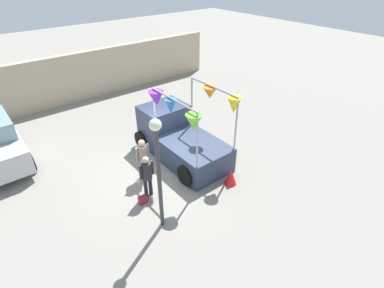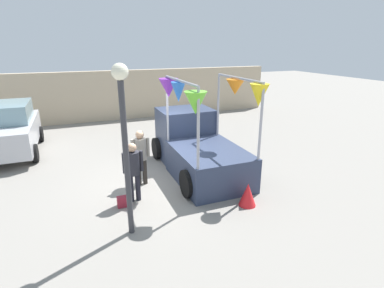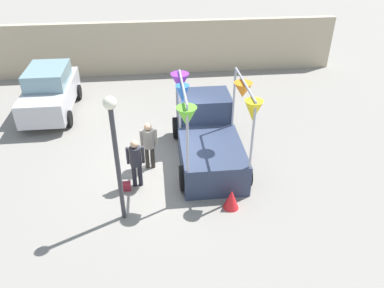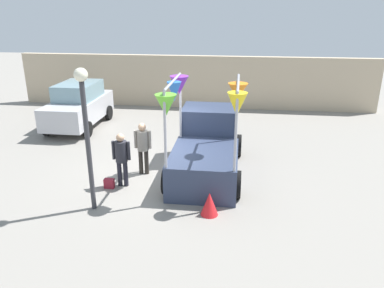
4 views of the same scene
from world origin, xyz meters
name	(u,v)px [view 2 (image 2 of 4)]	position (x,y,z in m)	size (l,w,h in m)	color
ground_plane	(159,181)	(0.00, 0.00, 0.00)	(60.00, 60.00, 0.00)	gray
vendor_truck	(196,143)	(1.41, 0.52, 0.88)	(2.48, 4.13, 3.04)	#2D3851
parked_car	(10,129)	(-4.41, 4.38, 0.94)	(1.88, 4.00, 1.88)	#B7B7BC
person_customer	(133,167)	(-0.89, -0.90, 0.95)	(0.53, 0.34, 1.59)	black
person_vendor	(141,153)	(-0.50, 0.00, 0.98)	(0.53, 0.34, 1.63)	#2D2823
handbag	(123,202)	(-1.24, -1.10, 0.14)	(0.28, 0.16, 0.28)	maroon
street_lamp	(124,128)	(-1.25, -2.25, 2.37)	(0.32, 0.32, 3.59)	#333338
brick_boundary_wall	(115,95)	(0.00, 8.41, 1.30)	(18.00, 0.36, 2.60)	tan
folded_kite_bundle_crimson	(248,195)	(1.72, -2.19, 0.30)	(0.44, 0.44, 0.60)	red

